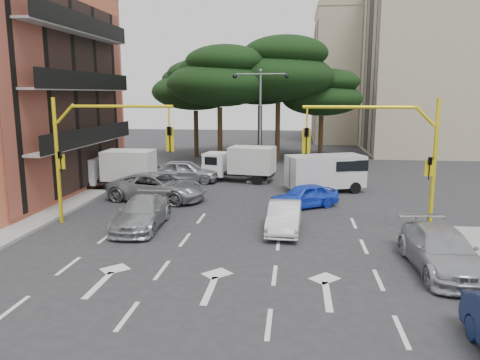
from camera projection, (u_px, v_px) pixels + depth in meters
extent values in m
plane|color=#28282B|center=(231.00, 242.00, 19.80)|extent=(120.00, 120.00, 0.00)
cube|color=gray|center=(260.00, 175.00, 35.40)|extent=(1.40, 6.00, 0.15)
cube|color=black|center=(75.00, 96.00, 27.71)|extent=(0.12, 14.72, 11.20)
cube|color=tan|center=(470.00, 64.00, 47.07)|extent=(20.00, 12.00, 18.00)
cube|color=black|center=(368.00, 70.00, 48.32)|extent=(0.12, 11.04, 16.20)
cube|color=tan|center=(378.00, 78.00, 59.78)|extent=(16.00, 12.00, 16.00)
cube|color=black|center=(314.00, 83.00, 60.80)|extent=(0.12, 11.04, 14.20)
cube|color=tan|center=(382.00, 10.00, 58.24)|extent=(16.15, 12.15, 0.70)
cylinder|color=#382616|center=(220.00, 136.00, 41.28)|extent=(0.44, 0.44, 4.95)
ellipsoid|color=black|center=(220.00, 84.00, 40.46)|extent=(9.15, 9.15, 3.87)
ellipsoid|color=black|center=(226.00, 62.00, 39.66)|extent=(6.86, 6.86, 2.86)
ellipsoid|color=black|center=(214.00, 69.00, 40.57)|extent=(6.07, 6.07, 2.64)
cylinder|color=#382616|center=(278.00, 132.00, 42.61)|extent=(0.44, 0.44, 5.40)
ellipsoid|color=black|center=(278.00, 77.00, 41.72)|extent=(9.98, 9.98, 4.22)
ellipsoid|color=black|center=(285.00, 53.00, 40.88)|extent=(7.49, 7.49, 3.12)
ellipsoid|color=black|center=(273.00, 61.00, 41.81)|extent=(6.62, 6.62, 2.88)
cylinder|color=#382616|center=(196.00, 134.00, 45.57)|extent=(0.44, 0.44, 4.50)
ellipsoid|color=black|center=(195.00, 92.00, 44.83)|extent=(8.32, 8.32, 3.52)
ellipsoid|color=black|center=(200.00, 73.00, 44.05)|extent=(6.24, 6.24, 2.60)
ellipsoid|color=black|center=(191.00, 79.00, 44.96)|extent=(5.52, 5.52, 2.40)
cylinder|color=#382616|center=(321.00, 138.00, 44.23)|extent=(0.44, 0.44, 4.05)
ellipsoid|color=black|center=(322.00, 99.00, 43.56)|extent=(7.49, 7.49, 3.17)
ellipsoid|color=black|center=(329.00, 82.00, 42.82)|extent=(5.62, 5.62, 2.34)
ellipsoid|color=black|center=(317.00, 87.00, 43.71)|extent=(4.97, 4.97, 2.16)
cylinder|color=#382616|center=(260.00, 130.00, 47.77)|extent=(0.44, 0.44, 4.95)
ellipsoid|color=black|center=(260.00, 85.00, 46.95)|extent=(9.15, 9.15, 3.87)
ellipsoid|color=black|center=(266.00, 66.00, 46.14)|extent=(6.86, 6.86, 2.86)
ellipsoid|color=black|center=(256.00, 72.00, 47.05)|extent=(6.07, 6.07, 2.64)
cylinder|color=yellow|center=(434.00, 168.00, 20.21)|extent=(0.18, 0.18, 6.00)
cylinder|color=yellow|center=(424.00, 116.00, 19.86)|extent=(0.95, 0.14, 0.95)
cylinder|color=yellow|center=(359.00, 107.00, 20.11)|extent=(4.80, 0.14, 0.14)
cylinder|color=yellow|center=(307.00, 117.00, 20.45)|extent=(0.08, 0.08, 0.90)
imported|color=black|center=(306.00, 141.00, 20.64)|extent=(0.20, 0.24, 1.20)
cube|color=yellow|center=(306.00, 141.00, 20.72)|extent=(0.36, 0.06, 1.10)
imported|color=black|center=(430.00, 169.00, 20.09)|extent=(0.16, 0.20, 1.00)
cube|color=yellow|center=(429.00, 168.00, 20.18)|extent=(0.35, 0.08, 0.70)
cylinder|color=yellow|center=(57.00, 161.00, 22.19)|extent=(0.18, 0.18, 6.00)
cylinder|color=yellow|center=(65.00, 114.00, 21.71)|extent=(0.95, 0.14, 0.95)
cylinder|color=yellow|center=(122.00, 106.00, 21.33)|extent=(4.80, 0.14, 0.14)
cylinder|color=yellow|center=(169.00, 116.00, 21.16)|extent=(0.08, 0.08, 0.90)
imported|color=black|center=(170.00, 140.00, 21.36)|extent=(0.20, 0.24, 1.20)
cube|color=yellow|center=(170.00, 139.00, 21.43)|extent=(0.36, 0.06, 1.10)
imported|color=black|center=(60.00, 162.00, 22.02)|extent=(0.16, 0.20, 1.00)
cube|color=yellow|center=(61.00, 162.00, 22.12)|extent=(0.35, 0.08, 0.70)
cylinder|color=slate|center=(260.00, 124.00, 34.70)|extent=(0.16, 0.16, 7.50)
cylinder|color=slate|center=(248.00, 74.00, 34.13)|extent=(1.80, 0.10, 0.10)
sphere|color=black|center=(235.00, 76.00, 34.27)|extent=(0.36, 0.36, 0.36)
cylinder|color=slate|center=(273.00, 74.00, 33.92)|extent=(1.80, 0.10, 0.10)
sphere|color=black|center=(287.00, 76.00, 33.84)|extent=(0.36, 0.36, 0.36)
sphere|color=slate|center=(261.00, 70.00, 33.98)|extent=(0.24, 0.24, 0.24)
imported|color=silver|center=(284.00, 217.00, 21.14)|extent=(1.58, 4.11, 1.34)
imported|color=blue|center=(304.00, 196.00, 25.55)|extent=(4.08, 3.37, 1.31)
imported|color=#929699|center=(142.00, 213.00, 21.72)|extent=(2.16, 4.93, 1.41)
imported|color=gray|center=(158.00, 187.00, 27.22)|extent=(6.14, 3.67, 1.60)
imported|color=#9C9FA4|center=(185.00, 171.00, 32.80)|extent=(4.66, 1.94, 1.58)
imported|color=#A0A1A8|center=(441.00, 250.00, 16.46)|extent=(2.33, 5.21, 1.48)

